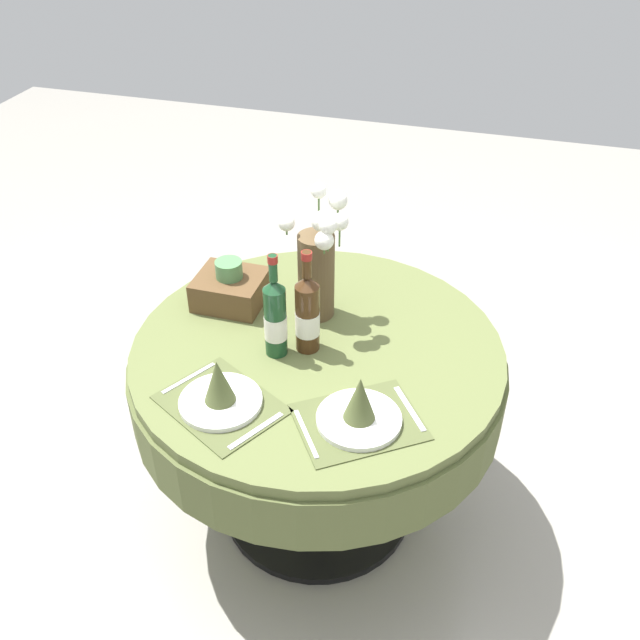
{
  "coord_description": "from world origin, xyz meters",
  "views": [
    {
      "loc": [
        0.5,
        -1.69,
        2.17
      ],
      "look_at": [
        0.0,
        0.03,
        0.85
      ],
      "focal_mm": 39.57,
      "sensor_mm": 36.0,
      "label": 1
    }
  ],
  "objects_px": {
    "place_setting_right": "(359,410)",
    "woven_basket_side_left": "(231,288)",
    "place_setting_left": "(220,392)",
    "wine_bottle_centre": "(307,313)",
    "flower_vase": "(318,263)",
    "wine_bottle_left": "(275,317)",
    "dining_table": "(317,381)"
  },
  "relations": [
    {
      "from": "wine_bottle_left",
      "to": "wine_bottle_centre",
      "type": "bearing_deg",
      "value": 29.54
    },
    {
      "from": "place_setting_left",
      "to": "wine_bottle_left",
      "type": "height_order",
      "value": "wine_bottle_left"
    },
    {
      "from": "place_setting_left",
      "to": "woven_basket_side_left",
      "type": "xyz_separation_m",
      "value": [
        -0.17,
        0.49,
        0.01
      ]
    },
    {
      "from": "wine_bottle_left",
      "to": "flower_vase",
      "type": "bearing_deg",
      "value": 73.96
    },
    {
      "from": "place_setting_left",
      "to": "woven_basket_side_left",
      "type": "height_order",
      "value": "woven_basket_side_left"
    },
    {
      "from": "place_setting_right",
      "to": "wine_bottle_left",
      "type": "relative_size",
      "value": 1.21
    },
    {
      "from": "dining_table",
      "to": "flower_vase",
      "type": "distance_m",
      "value": 0.39
    },
    {
      "from": "dining_table",
      "to": "woven_basket_side_left",
      "type": "height_order",
      "value": "woven_basket_side_left"
    },
    {
      "from": "wine_bottle_left",
      "to": "place_setting_right",
      "type": "bearing_deg",
      "value": -35.75
    },
    {
      "from": "place_setting_right",
      "to": "wine_bottle_centre",
      "type": "bearing_deg",
      "value": 129.88
    },
    {
      "from": "dining_table",
      "to": "place_setting_left",
      "type": "distance_m",
      "value": 0.44
    },
    {
      "from": "flower_vase",
      "to": "wine_bottle_left",
      "type": "bearing_deg",
      "value": -106.04
    },
    {
      "from": "place_setting_right",
      "to": "dining_table",
      "type": "bearing_deg",
      "value": 124.87
    },
    {
      "from": "place_setting_right",
      "to": "wine_bottle_left",
      "type": "xyz_separation_m",
      "value": [
        -0.32,
        0.23,
        0.09
      ]
    },
    {
      "from": "dining_table",
      "to": "woven_basket_side_left",
      "type": "relative_size",
      "value": 5.32
    },
    {
      "from": "dining_table",
      "to": "flower_vase",
      "type": "xyz_separation_m",
      "value": [
        -0.05,
        0.17,
        0.35
      ]
    },
    {
      "from": "place_setting_left",
      "to": "place_setting_right",
      "type": "relative_size",
      "value": 0.99
    },
    {
      "from": "place_setting_right",
      "to": "flower_vase",
      "type": "relative_size",
      "value": 0.94
    },
    {
      "from": "flower_vase",
      "to": "dining_table",
      "type": "bearing_deg",
      "value": -74.21
    },
    {
      "from": "place_setting_right",
      "to": "woven_basket_side_left",
      "type": "xyz_separation_m",
      "value": [
        -0.56,
        0.45,
        0.01
      ]
    },
    {
      "from": "dining_table",
      "to": "place_setting_right",
      "type": "xyz_separation_m",
      "value": [
        0.21,
        -0.3,
        0.2
      ]
    },
    {
      "from": "dining_table",
      "to": "place_setting_left",
      "type": "height_order",
      "value": "place_setting_left"
    },
    {
      "from": "flower_vase",
      "to": "wine_bottle_centre",
      "type": "height_order",
      "value": "flower_vase"
    },
    {
      "from": "wine_bottle_centre",
      "to": "wine_bottle_left",
      "type": "bearing_deg",
      "value": -150.46
    },
    {
      "from": "wine_bottle_centre",
      "to": "woven_basket_side_left",
      "type": "bearing_deg",
      "value": 152.64
    },
    {
      "from": "wine_bottle_left",
      "to": "wine_bottle_centre",
      "type": "xyz_separation_m",
      "value": [
        0.09,
        0.05,
        -0.0
      ]
    },
    {
      "from": "flower_vase",
      "to": "wine_bottle_centre",
      "type": "xyz_separation_m",
      "value": [
        0.02,
        -0.18,
        -0.07
      ]
    },
    {
      "from": "dining_table",
      "to": "place_setting_right",
      "type": "height_order",
      "value": "place_setting_right"
    },
    {
      "from": "wine_bottle_left",
      "to": "woven_basket_side_left",
      "type": "height_order",
      "value": "wine_bottle_left"
    },
    {
      "from": "wine_bottle_left",
      "to": "place_setting_left",
      "type": "bearing_deg",
      "value": -105.43
    },
    {
      "from": "wine_bottle_left",
      "to": "woven_basket_side_left",
      "type": "relative_size",
      "value": 1.55
    },
    {
      "from": "woven_basket_side_left",
      "to": "wine_bottle_centre",
      "type": "bearing_deg",
      "value": -27.36
    }
  ]
}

